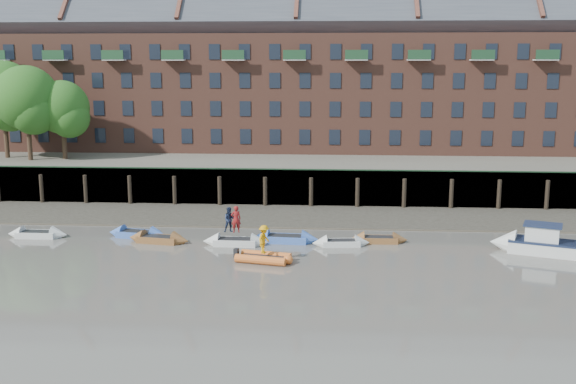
# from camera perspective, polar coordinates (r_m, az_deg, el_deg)

# --- Properties ---
(ground) EXTENTS (220.00, 220.00, 0.00)m
(ground) POSITION_cam_1_polar(r_m,az_deg,el_deg) (37.75, -2.21, -8.23)
(ground) COLOR #635E57
(ground) RESTS_ON ground
(foreshore) EXTENTS (110.00, 8.00, 0.50)m
(foreshore) POSITION_cam_1_polar(r_m,az_deg,el_deg) (55.00, -0.25, -2.08)
(foreshore) COLOR #3D382F
(foreshore) RESTS_ON ground
(mud_band) EXTENTS (110.00, 1.60, 0.10)m
(mud_band) POSITION_cam_1_polar(r_m,az_deg,el_deg) (51.71, -0.52, -2.93)
(mud_band) COLOR #4C4336
(mud_band) RESTS_ON ground
(river_wall) EXTENTS (110.00, 1.23, 3.30)m
(river_wall) POSITION_cam_1_polar(r_m,az_deg,el_deg) (58.96, 0.05, 0.39)
(river_wall) COLOR #2D2A26
(river_wall) RESTS_ON ground
(bank_terrace) EXTENTS (110.00, 28.00, 3.20)m
(bank_terrace) POSITION_cam_1_polar(r_m,az_deg,el_deg) (72.37, 0.76, 2.36)
(bank_terrace) COLOR #5E594D
(bank_terrace) RESTS_ON ground
(apartment_terrace) EXTENTS (80.60, 15.56, 20.98)m
(apartment_terrace) POSITION_cam_1_polar(r_m,az_deg,el_deg) (72.55, 0.82, 11.28)
(apartment_terrace) COLOR brown
(apartment_terrace) RESTS_ON bank_terrace
(tree_cluster) EXTENTS (11.76, 7.74, 9.40)m
(tree_cluster) POSITION_cam_1_polar(r_m,az_deg,el_deg) (69.44, -21.45, 7.40)
(tree_cluster) COLOR #3A281C
(tree_cluster) RESTS_ON bank_terrace
(rowboat_0) EXTENTS (4.37, 1.28, 1.27)m
(rowboat_0) POSITION_cam_1_polar(r_m,az_deg,el_deg) (51.73, -20.45, -3.37)
(rowboat_0) COLOR silver
(rowboat_0) RESTS_ON ground
(rowboat_1) EXTENTS (4.70, 2.16, 1.31)m
(rowboat_1) POSITION_cam_1_polar(r_m,az_deg,el_deg) (49.70, -12.60, -3.49)
(rowboat_1) COLOR #426AC3
(rowboat_1) RESTS_ON ground
(rowboat_2) EXTENTS (4.63, 2.06, 1.30)m
(rowboat_2) POSITION_cam_1_polar(r_m,az_deg,el_deg) (48.01, -10.90, -3.94)
(rowboat_2) COLOR brown
(rowboat_2) RESTS_ON ground
(rowboat_3) EXTENTS (4.56, 1.41, 1.31)m
(rowboat_3) POSITION_cam_1_polar(r_m,az_deg,el_deg) (46.59, -4.48, -4.23)
(rowboat_3) COLOR silver
(rowboat_3) RESTS_ON ground
(rowboat_4) EXTENTS (4.83, 1.73, 1.38)m
(rowboat_4) POSITION_cam_1_polar(r_m,az_deg,el_deg) (47.21, -0.22, -3.97)
(rowboat_4) COLOR #426AC3
(rowboat_4) RESTS_ON ground
(rowboat_5) EXTENTS (4.07, 1.58, 1.15)m
(rowboat_5) POSITION_cam_1_polar(r_m,az_deg,el_deg) (46.43, 4.50, -4.31)
(rowboat_5) COLOR silver
(rowboat_5) RESTS_ON ground
(rowboat_6) EXTENTS (4.05, 1.21, 1.17)m
(rowboat_6) POSITION_cam_1_polar(r_m,az_deg,el_deg) (47.56, 7.67, -4.00)
(rowboat_6) COLOR brown
(rowboat_6) RESTS_ON ground
(rib_tender) EXTENTS (3.70, 2.39, 0.62)m
(rib_tender) POSITION_cam_1_polar(r_m,az_deg,el_deg) (42.64, -1.92, -5.58)
(rib_tender) COLOR orange
(rib_tender) RESTS_ON ground
(motor_launch) EXTENTS (6.44, 3.96, 2.53)m
(motor_launch) POSITION_cam_1_polar(r_m,az_deg,el_deg) (47.46, 19.93, -4.07)
(motor_launch) COLOR silver
(motor_launch) RESTS_ON ground
(person_rower_a) EXTENTS (0.77, 0.61, 1.86)m
(person_rower_a) POSITION_cam_1_polar(r_m,az_deg,el_deg) (46.26, -4.43, -2.31)
(person_rower_a) COLOR maroon
(person_rower_a) RESTS_ON rowboat_3
(person_rower_b) EXTENTS (1.00, 0.87, 1.75)m
(person_rower_b) POSITION_cam_1_polar(r_m,az_deg,el_deg) (46.39, -4.96, -2.35)
(person_rower_b) COLOR #19233F
(person_rower_b) RESTS_ON rowboat_3
(person_rib_crew) EXTENTS (1.03, 1.32, 1.80)m
(person_rib_crew) POSITION_cam_1_polar(r_m,az_deg,el_deg) (42.29, -2.05, -4.02)
(person_rib_crew) COLOR orange
(person_rib_crew) RESTS_ON rib_tender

